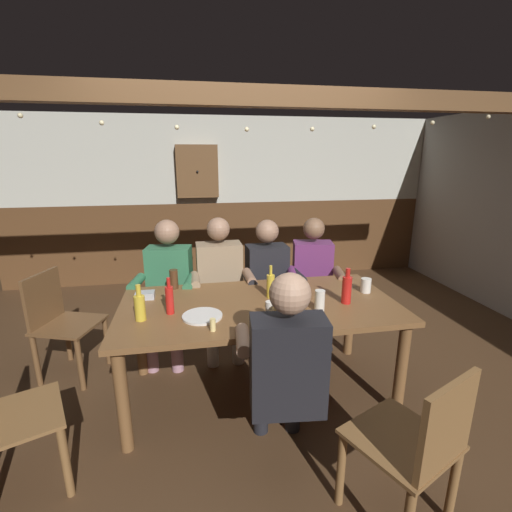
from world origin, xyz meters
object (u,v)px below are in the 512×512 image
at_px(bottle_3, 170,299).
at_px(pint_glass_1, 366,285).
at_px(person_0, 168,283).
at_px(person_4, 285,366).
at_px(dining_table, 259,314).
at_px(pint_glass_6, 320,301).
at_px(person_2, 269,278).
at_px(bottle_2, 140,307).
at_px(pint_glass_2, 290,283).
at_px(pint_glass_3, 174,279).
at_px(condiment_caddy, 145,295).
at_px(chair_empty_near_left, 60,321).
at_px(bottle_1, 271,285).
at_px(pint_glass_5, 280,316).
at_px(person_1, 220,280).
at_px(pint_glass_0, 270,311).
at_px(chair_empty_near_right, 416,446).
at_px(pint_glass_7, 279,306).
at_px(plate_0, 202,316).
at_px(wall_dart_cabinet, 197,171).
at_px(pint_glass_4, 293,295).
at_px(table_candle, 213,325).
at_px(bottle_0, 347,289).
at_px(person_3, 313,276).

relative_size(bottle_3, pint_glass_1, 2.28).
bearing_deg(person_0, person_4, 125.44).
height_order(dining_table, pint_glass_6, pint_glass_6).
relative_size(person_2, pint_glass_6, 8.09).
bearing_deg(bottle_3, bottle_2, -159.12).
relative_size(pint_glass_2, pint_glass_3, 0.67).
relative_size(condiment_caddy, bottle_3, 0.55).
distance_m(chair_empty_near_left, bottle_1, 1.76).
relative_size(person_2, bottle_1, 4.83).
bearing_deg(pint_glass_2, bottle_2, -161.55).
height_order(person_0, pint_glass_5, person_0).
distance_m(person_0, person_1, 0.46).
bearing_deg(pint_glass_0, chair_empty_near_right, -59.92).
bearing_deg(person_1, bottle_2, 54.37).
distance_m(chair_empty_near_left, pint_glass_1, 2.49).
xyz_separation_m(condiment_caddy, bottle_3, (0.20, -0.31, 0.08)).
bearing_deg(condiment_caddy, chair_empty_near_right, -46.22).
height_order(person_1, pint_glass_7, person_1).
xyz_separation_m(plate_0, wall_dart_cabinet, (0.07, 2.87, 0.82)).
relative_size(person_0, bottle_1, 4.94).
bearing_deg(person_2, condiment_caddy, 22.48).
bearing_deg(bottle_1, person_1, 117.43).
bearing_deg(pint_glass_5, pint_glass_2, 69.21).
relative_size(person_1, bottle_3, 4.89).
xyz_separation_m(pint_glass_2, pint_glass_5, (-0.24, -0.64, 0.02)).
bearing_deg(bottle_1, bottle_3, -167.66).
distance_m(dining_table, plate_0, 0.46).
bearing_deg(pint_glass_1, pint_glass_5, -149.73).
relative_size(condiment_caddy, pint_glass_4, 1.03).
bearing_deg(condiment_caddy, table_candle, -52.76).
xyz_separation_m(plate_0, bottle_0, (1.04, 0.06, 0.10)).
xyz_separation_m(bottle_0, pint_glass_4, (-0.39, 0.05, -0.04)).
relative_size(person_1, pint_glass_0, 9.55).
distance_m(bottle_2, pint_glass_5, 0.91).
bearing_deg(bottle_0, plate_0, -176.95).
bearing_deg(pint_glass_5, dining_table, 97.25).
xyz_separation_m(chair_empty_near_left, plate_0, (1.14, -0.71, 0.28)).
height_order(pint_glass_4, wall_dart_cabinet, wall_dart_cabinet).
xyz_separation_m(pint_glass_4, pint_glass_5, (-0.18, -0.35, 0.01)).
relative_size(bottle_3, pint_glass_2, 2.43).
bearing_deg(person_3, person_4, 77.14).
relative_size(chair_empty_near_right, chair_empty_near_left, 1.00).
xyz_separation_m(table_candle, bottle_2, (-0.45, 0.24, 0.05)).
height_order(pint_glass_2, pint_glass_4, pint_glass_4).
distance_m(person_0, person_3, 1.35).
height_order(person_3, wall_dart_cabinet, wall_dart_cabinet).
relative_size(chair_empty_near_left, wall_dart_cabinet, 1.26).
bearing_deg(pint_glass_7, pint_glass_1, 20.10).
height_order(pint_glass_3, pint_glass_4, pint_glass_3).
distance_m(chair_empty_near_right, table_candle, 1.23).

